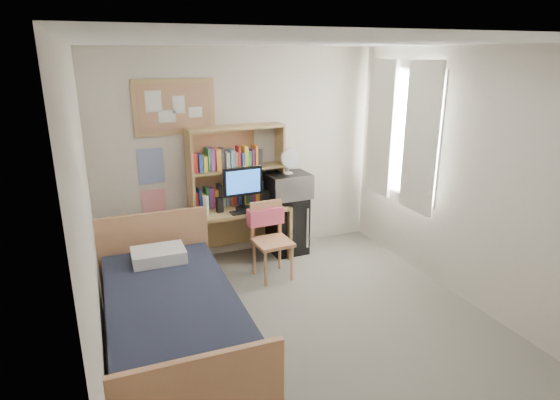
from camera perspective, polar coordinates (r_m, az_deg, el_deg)
name	(u,v)px	position (r m, az deg, el deg)	size (l,w,h in m)	color
floor	(310,334)	(4.60, 3.69, -15.94)	(3.60, 4.20, 0.02)	gray
ceiling	(317,42)	(3.84, 4.49, 18.62)	(3.60, 4.20, 0.02)	white
wall_back	(240,154)	(5.92, -4.89, 5.56)	(3.60, 0.04, 2.60)	beige
wall_front	(511,330)	(2.49, 26.37, -14.02)	(3.60, 0.04, 2.60)	beige
wall_left	(89,230)	(3.65, -22.31, -3.42)	(0.04, 4.20, 2.60)	beige
wall_right	(476,181)	(5.06, 22.74, 2.15)	(0.04, 4.20, 2.60)	beige
window_unit	(401,133)	(5.85, 14.56, 7.91)	(0.10, 1.40, 1.70)	white
curtain_left	(420,139)	(5.52, 16.75, 7.18)	(0.04, 0.55, 1.70)	white
curtain_right	(380,128)	(6.16, 12.13, 8.54)	(0.04, 0.55, 1.70)	white
bulletin_board	(174,107)	(5.63, -12.74, 10.97)	(0.94, 0.03, 0.64)	tan
poster_wave	(151,166)	(5.71, -15.47, 4.01)	(0.30, 0.01, 0.42)	#2844A1
poster_japan	(154,204)	(5.83, -15.10, -0.49)	(0.28, 0.01, 0.36)	#EE2A3E
desk	(242,234)	(5.90, -4.60, -4.13)	(1.13, 0.56, 0.70)	tan
desk_chair	(273,242)	(5.39, -0.90, -5.09)	(0.45, 0.45, 0.90)	tan
mini_fridge	(287,224)	(6.12, 0.90, -2.96)	(0.45, 0.45, 0.76)	black
bed	(174,328)	(4.21, -12.83, -14.93)	(1.08, 2.16, 0.59)	black
hutch	(236,166)	(5.78, -5.33, 4.16)	(1.20, 0.30, 0.98)	tan
monitor	(243,188)	(5.64, -4.54, 1.45)	(0.49, 0.04, 0.52)	black
keyboard	(248,211)	(5.59, -3.97, -1.37)	(0.42, 0.13, 0.02)	black
speaker_left	(220,205)	(5.60, -7.37, -0.58)	(0.08, 0.08, 0.18)	black
speaker_right	(266,198)	(5.80, -1.72, 0.21)	(0.08, 0.08, 0.19)	black
water_bottle	(206,206)	(5.51, -9.03, -0.70)	(0.07, 0.07, 0.23)	white
hoodie	(266,216)	(5.48, -1.77, -1.98)	(0.43, 0.13, 0.21)	#E35672
microwave	(288,185)	(5.94, 1.00, 1.79)	(0.53, 0.40, 0.31)	silver
desk_fan	(288,162)	(5.87, 1.02, 4.62)	(0.24, 0.24, 0.30)	white
pillow	(159,255)	(4.70, -14.58, -6.51)	(0.50, 0.35, 0.12)	white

